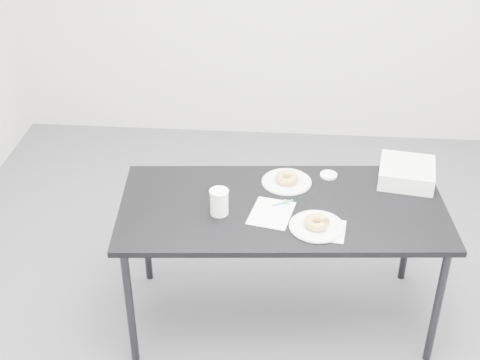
# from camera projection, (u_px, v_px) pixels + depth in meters

# --- Properties ---
(floor) EXTENTS (4.00, 4.00, 0.00)m
(floor) POSITION_uv_depth(u_px,v_px,m) (256.00, 298.00, 3.80)
(floor) COLOR #4D4D52
(floor) RESTS_ON ground
(table) EXTENTS (1.66, 0.88, 0.73)m
(table) POSITION_uv_depth(u_px,v_px,m) (282.00, 214.00, 3.32)
(table) COLOR black
(table) RESTS_ON floor
(scorecard) EXTENTS (0.24, 0.28, 0.00)m
(scorecard) POSITION_uv_depth(u_px,v_px,m) (271.00, 213.00, 3.23)
(scorecard) COLOR white
(scorecard) RESTS_ON table
(logo_patch) EXTENTS (0.05, 0.05, 0.00)m
(logo_patch) POSITION_uv_depth(u_px,v_px,m) (287.00, 202.00, 3.31)
(logo_patch) COLOR green
(logo_patch) RESTS_ON scorecard
(pen) EXTENTS (0.10, 0.06, 0.01)m
(pen) POSITION_uv_depth(u_px,v_px,m) (283.00, 203.00, 3.30)
(pen) COLOR #0C8E7F
(pen) RESTS_ON scorecard
(napkin) EXTENTS (0.20, 0.20, 0.00)m
(napkin) POSITION_uv_depth(u_px,v_px,m) (326.00, 230.00, 3.11)
(napkin) COLOR white
(napkin) RESTS_ON table
(plate_near) EXTENTS (0.26, 0.26, 0.01)m
(plate_near) POSITION_uv_depth(u_px,v_px,m) (317.00, 226.00, 3.13)
(plate_near) COLOR white
(plate_near) RESTS_ON napkin
(donut_near) EXTENTS (0.15, 0.15, 0.04)m
(donut_near) POSITION_uv_depth(u_px,v_px,m) (317.00, 222.00, 3.11)
(donut_near) COLOR gold
(donut_near) RESTS_ON plate_near
(plate_far) EXTENTS (0.26, 0.26, 0.01)m
(plate_far) POSITION_uv_depth(u_px,v_px,m) (287.00, 182.00, 3.47)
(plate_far) COLOR white
(plate_far) RESTS_ON table
(donut_far) EXTENTS (0.16, 0.16, 0.04)m
(donut_far) POSITION_uv_depth(u_px,v_px,m) (287.00, 178.00, 3.45)
(donut_far) COLOR gold
(donut_far) RESTS_ON plate_far
(coffee_cup) EXTENTS (0.09, 0.09, 0.13)m
(coffee_cup) POSITION_uv_depth(u_px,v_px,m) (219.00, 202.00, 3.20)
(coffee_cup) COLOR white
(coffee_cup) RESTS_ON table
(cup_lid) EXTENTS (0.09, 0.09, 0.01)m
(cup_lid) POSITION_uv_depth(u_px,v_px,m) (329.00, 175.00, 3.52)
(cup_lid) COLOR white
(cup_lid) RESTS_ON table
(bakery_box) EXTENTS (0.32, 0.32, 0.09)m
(bakery_box) POSITION_uv_depth(u_px,v_px,m) (407.00, 173.00, 3.46)
(bakery_box) COLOR silver
(bakery_box) RESTS_ON table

